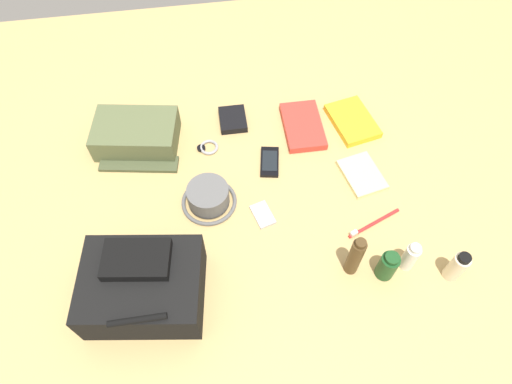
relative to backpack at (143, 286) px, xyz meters
The scene contains 16 objects.
ground_plane 0.43m from the backpack, 142.04° to the right, with size 2.64×2.02×0.02m, color tan.
backpack is the anchor object (origin of this frame).
toiletry_pouch 0.54m from the backpack, 88.00° to the right, with size 0.29×0.25×0.09m.
bucket_hat 0.33m from the backpack, 125.33° to the right, with size 0.17×0.17×0.07m.
lotion_bottle 0.84m from the backpack, behind, with size 0.04×0.04×0.12m.
toothpaste_tube 0.72m from the backpack, behind, with size 0.04×0.04×0.11m.
shampoo_bottle 0.65m from the backpack, behind, with size 0.05×0.05×0.11m.
cologne_bottle 0.56m from the backpack, behind, with size 0.04×0.04×0.16m.
paperback_novel 0.88m from the backpack, 143.88° to the right, with size 0.17×0.21×0.02m.
travel_guidebook 0.75m from the backpack, 135.87° to the right, with size 0.13×0.21×0.03m.
cell_phone 0.56m from the backpack, 135.59° to the right, with size 0.08×0.12×0.01m.
media_player 0.41m from the backpack, 149.88° to the right, with size 0.07×0.09×0.01m.
wristwatch 0.53m from the backpack, 113.33° to the right, with size 0.07×0.06×0.01m.
toothbrush 0.67m from the backpack, 169.82° to the right, with size 0.17×0.08×0.02m.
wallet 0.66m from the backpack, 117.41° to the right, with size 0.09×0.11×0.02m, color black.
notepad 0.75m from the backpack, 156.49° to the right, with size 0.11×0.15×0.02m, color beige.
Camera 1 is at (0.11, 0.74, 1.19)m, focal length 32.04 mm.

